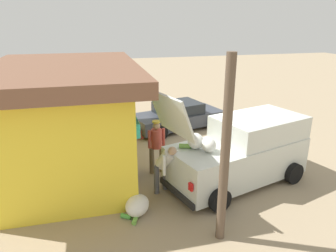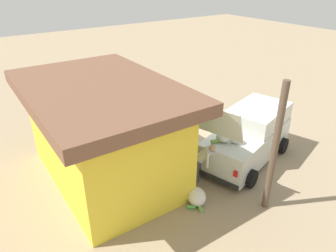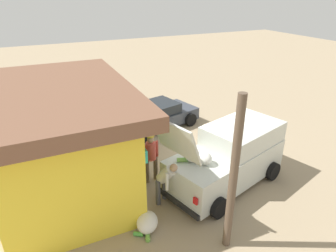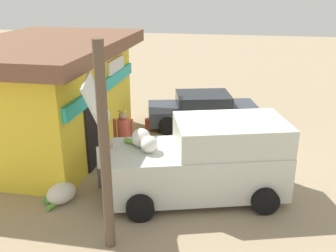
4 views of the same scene
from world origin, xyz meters
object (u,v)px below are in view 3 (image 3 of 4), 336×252
(storefront_bar, at_px, (62,138))
(unloaded_banana_pile, at_px, (147,223))
(delivery_van, at_px, (229,157))
(vendor_standing, at_px, (151,155))
(parked_sedan, at_px, (156,116))
(paint_bucket, at_px, (124,138))
(customer_bending, at_px, (166,179))

(storefront_bar, distance_m, unloaded_banana_pile, 3.77)
(delivery_van, distance_m, vendor_standing, 2.60)
(storefront_bar, relative_size, parked_sedan, 1.55)
(parked_sedan, distance_m, paint_bucket, 2.06)
(customer_bending, height_order, paint_bucket, customer_bending)
(paint_bucket, bearing_deg, delivery_van, -151.31)
(paint_bucket, bearing_deg, parked_sedan, -66.66)
(delivery_van, relative_size, parked_sedan, 1.14)
(parked_sedan, xyz_separation_m, customer_bending, (-5.24, 1.91, 0.34))
(delivery_van, relative_size, paint_bucket, 13.65)
(vendor_standing, xyz_separation_m, unloaded_banana_pile, (-2.08, 0.98, -0.77))
(delivery_van, distance_m, unloaded_banana_pile, 3.54)
(delivery_van, bearing_deg, unloaded_banana_pile, 106.02)
(customer_bending, bearing_deg, vendor_standing, -2.33)
(parked_sedan, relative_size, paint_bucket, 11.94)
(customer_bending, distance_m, unloaded_banana_pile, 1.39)
(delivery_van, relative_size, customer_bending, 3.27)
(customer_bending, relative_size, unloaded_banana_pile, 1.60)
(vendor_standing, relative_size, paint_bucket, 4.84)
(storefront_bar, relative_size, customer_bending, 4.44)
(vendor_standing, bearing_deg, customer_bending, 177.67)
(vendor_standing, distance_m, unloaded_banana_pile, 2.43)
(delivery_van, bearing_deg, paint_bucket, 28.69)
(unloaded_banana_pile, xyz_separation_m, paint_bucket, (5.23, -0.99, -0.05))
(delivery_van, xyz_separation_m, parked_sedan, (5.08, 0.48, -0.40))
(storefront_bar, height_order, delivery_van, storefront_bar)
(parked_sedan, xyz_separation_m, paint_bucket, (-0.80, 1.86, -0.38))
(delivery_van, height_order, parked_sedan, delivery_van)
(customer_bending, height_order, unloaded_banana_pile, customer_bending)
(unloaded_banana_pile, bearing_deg, paint_bucket, -10.67)
(storefront_bar, bearing_deg, paint_bucket, -49.82)
(parked_sedan, height_order, customer_bending, customer_bending)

